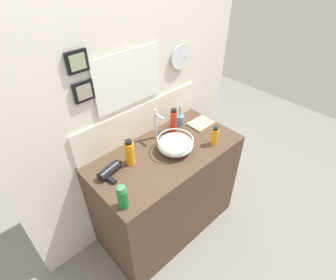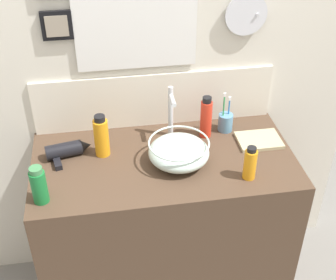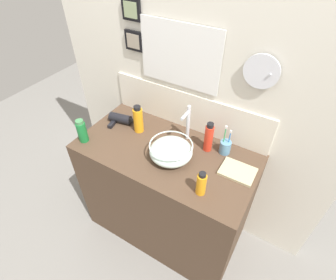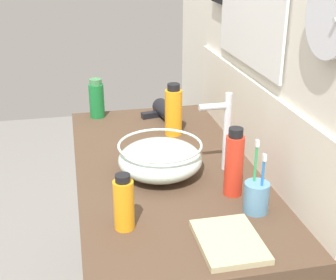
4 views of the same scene
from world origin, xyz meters
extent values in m
cube|color=#4C3828|center=(0.00, 0.00, 0.44)|extent=(1.16, 0.59, 0.89)
cube|color=silver|center=(0.00, 0.33, 1.15)|extent=(2.02, 0.06, 2.31)
cube|color=silver|center=(0.00, 0.29, 1.02)|extent=(1.13, 0.02, 0.27)
cube|color=white|center=(-0.07, 0.29, 1.39)|extent=(0.47, 0.01, 0.33)
cube|color=white|center=(-0.07, 0.28, 1.39)|extent=(0.53, 0.01, 0.39)
cylinder|color=silver|center=(0.41, 0.28, 1.42)|extent=(0.19, 0.01, 0.19)
cylinder|color=silver|center=(0.45, 0.29, 1.42)|extent=(0.01, 0.06, 0.01)
cube|color=black|center=(-0.40, 0.28, 1.41)|extent=(0.13, 0.02, 0.12)
cube|color=gray|center=(-0.40, 0.27, 1.41)|extent=(0.09, 0.01, 0.09)
ellipsoid|color=silver|center=(0.06, -0.03, 0.94)|extent=(0.26, 0.26, 0.11)
torus|color=silver|center=(0.06, -0.03, 0.99)|extent=(0.26, 0.26, 0.01)
torus|color=#B2B7BC|center=(0.06, -0.03, 0.89)|extent=(0.10, 0.10, 0.01)
cylinder|color=silver|center=(0.06, 0.18, 1.00)|extent=(0.02, 0.02, 0.23)
cylinder|color=silver|center=(0.06, 0.13, 1.10)|extent=(0.02, 0.09, 0.02)
cylinder|color=silver|center=(0.06, 0.18, 1.13)|extent=(0.02, 0.02, 0.03)
cylinder|color=black|center=(-0.43, 0.09, 0.92)|extent=(0.17, 0.10, 0.07)
cone|color=black|center=(-0.34, 0.11, 0.92)|extent=(0.05, 0.06, 0.06)
cube|color=black|center=(-0.46, 0.03, 0.90)|extent=(0.05, 0.09, 0.02)
cylinder|color=#598CB2|center=(0.32, 0.18, 0.93)|extent=(0.07, 0.07, 0.09)
cylinder|color=blue|center=(0.34, 0.19, 0.97)|extent=(0.01, 0.01, 0.15)
cube|color=white|center=(0.34, 0.19, 1.05)|extent=(0.01, 0.01, 0.02)
cylinder|color=green|center=(0.31, 0.18, 0.98)|extent=(0.01, 0.01, 0.18)
cube|color=white|center=(0.31, 0.18, 1.08)|extent=(0.01, 0.01, 0.02)
cylinder|color=red|center=(0.22, 0.15, 0.98)|extent=(0.05, 0.05, 0.18)
cylinder|color=black|center=(0.22, 0.15, 1.08)|extent=(0.04, 0.04, 0.03)
cylinder|color=orange|center=(-0.26, 0.08, 0.97)|extent=(0.06, 0.06, 0.17)
cylinder|color=black|center=(-0.26, 0.08, 1.07)|extent=(0.05, 0.05, 0.03)
cylinder|color=orange|center=(0.33, -0.18, 0.95)|extent=(0.05, 0.05, 0.13)
cylinder|color=black|center=(0.33, -0.18, 1.03)|extent=(0.04, 0.04, 0.02)
cylinder|color=#197233|center=(-0.52, -0.19, 0.96)|extent=(0.06, 0.06, 0.14)
cylinder|color=#3F7F4C|center=(-0.52, -0.19, 1.04)|extent=(0.05, 0.05, 0.02)
cube|color=tan|center=(0.45, 0.06, 0.89)|extent=(0.20, 0.15, 0.02)
camera|label=1|loc=(-0.99, -1.08, 2.15)|focal=28.00mm
camera|label=2|loc=(-0.24, -1.62, 2.14)|focal=50.00mm
camera|label=3|loc=(0.63, -1.02, 2.04)|focal=28.00mm
camera|label=4|loc=(1.36, -0.28, 1.57)|focal=50.00mm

